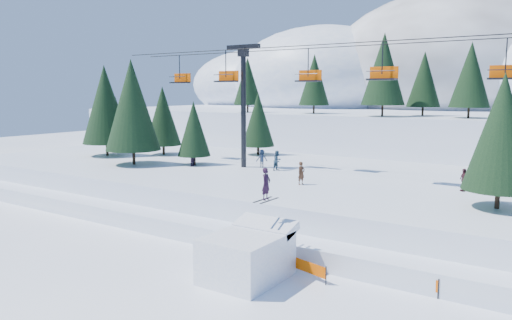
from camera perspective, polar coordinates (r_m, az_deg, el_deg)
The scene contains 10 objects.
ground at distance 24.28m, azimuth -8.69°, elevation -13.85°, with size 160.00×160.00×0.00m, color white.
mid_shelf at distance 38.59m, azimuth 9.61°, elevation -3.75°, with size 70.00×22.00×2.50m, color white.
berm at distance 30.15m, azimuth 1.69°, elevation -8.31°, with size 70.00×6.00×1.10m, color white.
mountain_ridge at distance 92.22m, azimuth 21.13°, elevation 7.79°, with size 119.00×60.05×26.46m.
jump_kicker at distance 24.28m, azimuth -0.96°, elevation -10.75°, with size 3.22×4.41×5.22m.
chairlift at distance 37.27m, azimuth 12.04°, elevation 8.28°, with size 46.00×3.21×10.28m.
conifer_stand at distance 37.41m, azimuth 11.72°, elevation 4.63°, with size 63.23×17.51×9.23m.
distant_skiers at distance 39.50m, azimuth 4.96°, elevation -0.35°, with size 26.69×8.77×1.82m.
banner_near at distance 24.84m, azimuth 5.53°, elevation -11.96°, with size 2.75×0.82×0.90m.
banner_far at distance 24.28m, azimuth 17.16°, elevation -12.76°, with size 2.76×0.78×0.90m.
Camera 1 is at (15.33, -16.56, 8.96)m, focal length 35.00 mm.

